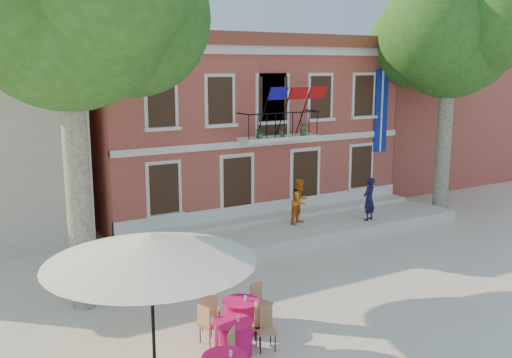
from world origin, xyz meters
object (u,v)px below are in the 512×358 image
object	(u,v)px
cafe_table_1	(241,314)
plane_tree_east	(450,40)
patio_umbrella	(150,248)
cafe_table_0	(233,336)
plane_tree_west	(67,3)
pedestrian_navy	(369,199)
pedestrian_orange	(300,201)

from	to	relation	value
cafe_table_1	plane_tree_east	bearing A→B (deg)	24.16
patio_umbrella	cafe_table_0	size ratio (longest dim) A/B	2.29
plane_tree_west	plane_tree_east	world-z (taller)	plane_tree_west
patio_umbrella	plane_tree_west	bearing A→B (deg)	94.39
plane_tree_west	plane_tree_east	xyz separation A→B (m)	(16.27, 2.64, -0.40)
pedestrian_navy	cafe_table_0	bearing A→B (deg)	13.59
patio_umbrella	cafe_table_1	bearing A→B (deg)	21.06
pedestrian_navy	plane_tree_west	bearing A→B (deg)	-10.44
plane_tree_east	cafe_table_1	size ratio (longest dim) A/B	5.43
pedestrian_navy	plane_tree_east	bearing A→B (deg)	168.25
cafe_table_0	pedestrian_orange	bearing A→B (deg)	46.85
pedestrian_orange	cafe_table_1	size ratio (longest dim) A/B	0.96
plane_tree_west	patio_umbrella	size ratio (longest dim) A/B	2.52
plane_tree_east	pedestrian_navy	xyz separation A→B (m)	(-4.76, -0.69, -6.17)
plane_tree_west	plane_tree_east	size ratio (longest dim) A/B	1.05
pedestrian_navy	cafe_table_1	world-z (taller)	pedestrian_navy
pedestrian_orange	pedestrian_navy	bearing A→B (deg)	-44.51
patio_umbrella	pedestrian_navy	world-z (taller)	patio_umbrella
plane_tree_west	pedestrian_orange	distance (m)	11.42
plane_tree_east	cafe_table_1	bearing A→B (deg)	-155.84
pedestrian_orange	cafe_table_0	xyz separation A→B (m)	(-6.71, -7.16, -0.75)
pedestrian_navy	pedestrian_orange	xyz separation A→B (m)	(-2.61, 0.95, 0.03)
pedestrian_orange	cafe_table_1	bearing A→B (deg)	-158.31
patio_umbrella	cafe_table_1	distance (m)	3.59
plane_tree_east	cafe_table_1	world-z (taller)	plane_tree_east
plane_tree_east	patio_umbrella	xyz separation A→B (m)	(-15.94, -6.99, -4.54)
patio_umbrella	cafe_table_1	world-z (taller)	patio_umbrella
plane_tree_west	pedestrian_orange	xyz separation A→B (m)	(8.89, 2.90, -6.55)
patio_umbrella	pedestrian_orange	xyz separation A→B (m)	(8.56, 7.25, -1.61)
plane_tree_east	cafe_table_0	xyz separation A→B (m)	(-14.09, -6.90, -6.89)
plane_tree_west	cafe_table_0	bearing A→B (deg)	-62.88
patio_umbrella	pedestrian_navy	xyz separation A→B (m)	(11.17, 6.29, -1.63)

